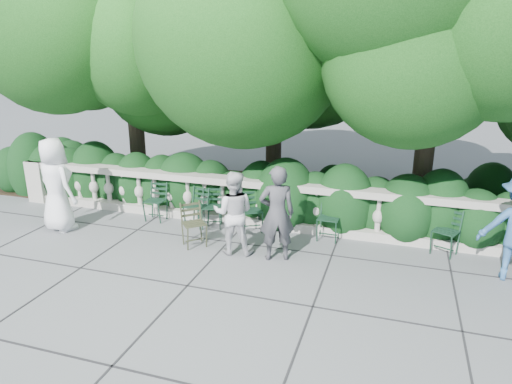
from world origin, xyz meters
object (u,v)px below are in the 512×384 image
(person_woman_grey, at_px, (277,214))
(person_casual_man, at_px, (233,213))
(chair_e, at_px, (440,257))
(chair_weathered, at_px, (197,249))
(chair_d, at_px, (253,234))
(chair_f, at_px, (326,243))
(chair_a, at_px, (193,229))
(chair_c, at_px, (211,230))
(chair_b, at_px, (153,222))
(person_businessman, at_px, (56,185))

(person_woman_grey, height_order, person_casual_man, person_woman_grey)
(chair_e, distance_m, chair_weathered, 4.41)
(chair_d, bearing_deg, chair_f, -28.63)
(chair_e, xyz_separation_m, chair_f, (-2.05, 0.00, 0.00))
(chair_a, xyz_separation_m, chair_c, (0.38, 0.08, 0.00))
(chair_weathered, xyz_separation_m, person_woman_grey, (1.52, 0.04, 0.85))
(chair_e, height_order, person_casual_man, person_casual_man)
(chair_f, relative_size, person_casual_man, 0.55)
(chair_b, xyz_separation_m, chair_weathered, (1.47, -0.94, 0.00))
(chair_f, relative_size, chair_weathered, 1.00)
(chair_c, bearing_deg, chair_a, 174.25)
(chair_a, distance_m, chair_c, 0.39)
(chair_d, relative_size, chair_e, 1.00)
(chair_weathered, bearing_deg, chair_e, -29.06)
(chair_c, bearing_deg, person_casual_man, -64.56)
(chair_e, bearing_deg, chair_weathered, -141.69)
(chair_c, distance_m, chair_weathered, 0.95)
(person_casual_man, bearing_deg, chair_weathered, -5.08)
(person_woman_grey, xyz_separation_m, person_casual_man, (-0.81, 0.02, -0.08))
(chair_f, bearing_deg, chair_d, -177.10)
(chair_e, distance_m, person_businessman, 7.51)
(chair_b, relative_size, chair_weathered, 1.00)
(chair_c, height_order, chair_weathered, same)
(chair_c, distance_m, person_casual_man, 1.43)
(chair_a, height_order, person_businessman, person_businessman)
(chair_b, relative_size, person_businessman, 0.44)
(chair_c, distance_m, person_businessman, 3.25)
(chair_d, height_order, person_businessman, person_businessman)
(chair_weathered, bearing_deg, chair_a, 77.43)
(chair_c, xyz_separation_m, person_woman_grey, (1.63, -0.90, 0.85))
(person_woman_grey, bearing_deg, person_businessman, -21.42)
(chair_weathered, height_order, person_casual_man, person_casual_man)
(chair_f, bearing_deg, person_businessman, -167.44)
(chair_c, xyz_separation_m, chair_f, (2.36, 0.07, 0.00))
(chair_a, relative_size, person_businessman, 0.44)
(chair_a, bearing_deg, person_woman_grey, -12.65)
(chair_e, bearing_deg, chair_f, -154.90)
(chair_c, bearing_deg, chair_b, 162.46)
(person_woman_grey, bearing_deg, chair_c, -50.37)
(chair_c, relative_size, chair_f, 1.00)
(chair_a, distance_m, chair_d, 1.27)
(chair_b, relative_size, person_woman_grey, 0.49)
(chair_c, xyz_separation_m, chair_d, (0.89, 0.05, 0.00))
(chair_c, xyz_separation_m, person_casual_man, (0.83, -0.88, 0.77))
(person_casual_man, bearing_deg, chair_b, -31.97)
(chair_b, bearing_deg, person_businessman, -150.83)
(person_casual_man, bearing_deg, chair_d, -104.14)
(chair_c, height_order, person_woman_grey, person_woman_grey)
(chair_a, xyz_separation_m, chair_weathered, (0.49, -0.86, 0.00))
(chair_d, height_order, chair_e, same)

